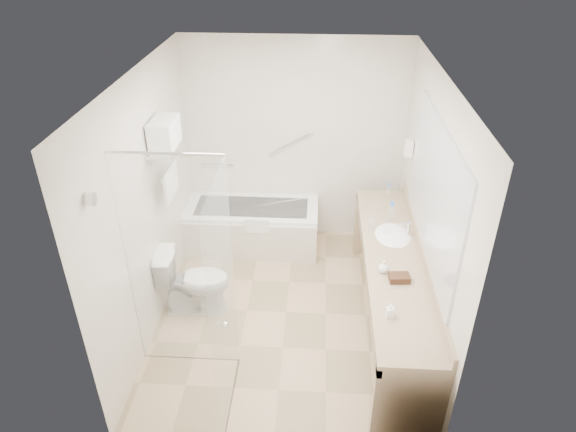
# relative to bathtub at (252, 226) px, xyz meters

# --- Properties ---
(floor) EXTENTS (3.20, 3.20, 0.00)m
(floor) POSITION_rel_bathtub_xyz_m (0.50, -1.24, -0.28)
(floor) COLOR tan
(floor) RESTS_ON ground
(ceiling) EXTENTS (2.60, 3.20, 0.10)m
(ceiling) POSITION_rel_bathtub_xyz_m (0.50, -1.24, 2.22)
(ceiling) COLOR white
(ceiling) RESTS_ON wall_back
(wall_back) EXTENTS (2.60, 0.10, 2.50)m
(wall_back) POSITION_rel_bathtub_xyz_m (0.50, 0.36, 0.97)
(wall_back) COLOR beige
(wall_back) RESTS_ON ground
(wall_front) EXTENTS (2.60, 0.10, 2.50)m
(wall_front) POSITION_rel_bathtub_xyz_m (0.50, -2.84, 0.97)
(wall_front) COLOR beige
(wall_front) RESTS_ON ground
(wall_left) EXTENTS (0.10, 3.20, 2.50)m
(wall_left) POSITION_rel_bathtub_xyz_m (-0.80, -1.24, 0.97)
(wall_left) COLOR beige
(wall_left) RESTS_ON ground
(wall_right) EXTENTS (0.10, 3.20, 2.50)m
(wall_right) POSITION_rel_bathtub_xyz_m (1.80, -1.24, 0.97)
(wall_right) COLOR beige
(wall_right) RESTS_ON ground
(bathtub) EXTENTS (1.60, 0.73, 0.59)m
(bathtub) POSITION_rel_bathtub_xyz_m (0.00, 0.00, 0.00)
(bathtub) COLOR white
(bathtub) RESTS_ON floor
(grab_bar_short) EXTENTS (0.40, 0.03, 0.03)m
(grab_bar_short) POSITION_rel_bathtub_xyz_m (-0.45, 0.32, 0.67)
(grab_bar_short) COLOR silver
(grab_bar_short) RESTS_ON wall_back
(grab_bar_long) EXTENTS (0.53, 0.03, 0.33)m
(grab_bar_long) POSITION_rel_bathtub_xyz_m (0.45, 0.32, 0.97)
(grab_bar_long) COLOR silver
(grab_bar_long) RESTS_ON wall_back
(shower_enclosure) EXTENTS (0.96, 0.91, 2.11)m
(shower_enclosure) POSITION_rel_bathtub_xyz_m (-0.13, -2.16, 0.79)
(shower_enclosure) COLOR silver
(shower_enclosure) RESTS_ON floor
(towel_shelf) EXTENTS (0.24, 0.55, 0.81)m
(towel_shelf) POSITION_rel_bathtub_xyz_m (-0.67, -0.89, 1.48)
(towel_shelf) COLOR silver
(towel_shelf) RESTS_ON wall_left
(vanity_counter) EXTENTS (0.55, 2.70, 0.95)m
(vanity_counter) POSITION_rel_bathtub_xyz_m (1.52, -1.39, 0.36)
(vanity_counter) COLOR tan
(vanity_counter) RESTS_ON floor
(sink) EXTENTS (0.40, 0.52, 0.14)m
(sink) POSITION_rel_bathtub_xyz_m (1.55, -0.99, 0.54)
(sink) COLOR white
(sink) RESTS_ON vanity_counter
(faucet) EXTENTS (0.03, 0.03, 0.14)m
(faucet) POSITION_rel_bathtub_xyz_m (1.70, -0.99, 0.65)
(faucet) COLOR silver
(faucet) RESTS_ON vanity_counter
(mirror) EXTENTS (0.02, 2.00, 1.20)m
(mirror) POSITION_rel_bathtub_xyz_m (1.79, -1.39, 1.27)
(mirror) COLOR silver
(mirror) RESTS_ON wall_right
(hairdryer_unit) EXTENTS (0.08, 0.10, 0.18)m
(hairdryer_unit) POSITION_rel_bathtub_xyz_m (1.75, -0.19, 1.17)
(hairdryer_unit) COLOR white
(hairdryer_unit) RESTS_ON wall_right
(toilet) EXTENTS (0.76, 0.47, 0.71)m
(toilet) POSITION_rel_bathtub_xyz_m (-0.45, -1.23, 0.08)
(toilet) COLOR white
(toilet) RESTS_ON floor
(amenity_basket) EXTENTS (0.19, 0.13, 0.06)m
(amenity_basket) POSITION_rel_bathtub_xyz_m (1.52, -1.73, 0.60)
(amenity_basket) COLOR #3F2316
(amenity_basket) RESTS_ON vanity_counter
(soap_bottle_a) EXTENTS (0.07, 0.13, 0.06)m
(soap_bottle_a) POSITION_rel_bathtub_xyz_m (1.39, -2.20, 0.60)
(soap_bottle_a) COLOR white
(soap_bottle_a) RESTS_ON vanity_counter
(soap_bottle_b) EXTENTS (0.11, 0.13, 0.09)m
(soap_bottle_b) POSITION_rel_bathtub_xyz_m (1.39, -1.61, 0.62)
(soap_bottle_b) COLOR white
(soap_bottle_b) RESTS_ON vanity_counter
(water_bottle_left) EXTENTS (0.05, 0.05, 0.17)m
(water_bottle_left) POSITION_rel_bathtub_xyz_m (1.59, -0.20, 0.65)
(water_bottle_left) COLOR silver
(water_bottle_left) RESTS_ON vanity_counter
(water_bottle_mid) EXTENTS (0.06, 0.06, 0.19)m
(water_bottle_mid) POSITION_rel_bathtub_xyz_m (1.57, -0.63, 0.66)
(water_bottle_mid) COLOR silver
(water_bottle_mid) RESTS_ON vanity_counter
(water_bottle_right) EXTENTS (0.06, 0.06, 0.21)m
(water_bottle_right) POSITION_rel_bathtub_xyz_m (1.56, -0.72, 0.67)
(water_bottle_right) COLOR silver
(water_bottle_right) RESTS_ON vanity_counter
(drinking_glass_near) EXTENTS (0.07, 0.07, 0.09)m
(drinking_glass_near) POSITION_rel_bathtub_xyz_m (1.48, -1.00, 0.62)
(drinking_glass_near) COLOR silver
(drinking_glass_near) RESTS_ON vanity_counter
(drinking_glass_far) EXTENTS (0.07, 0.07, 0.09)m
(drinking_glass_far) POSITION_rel_bathtub_xyz_m (1.34, -0.87, 0.62)
(drinking_glass_far) COLOR silver
(drinking_glass_far) RESTS_ON vanity_counter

